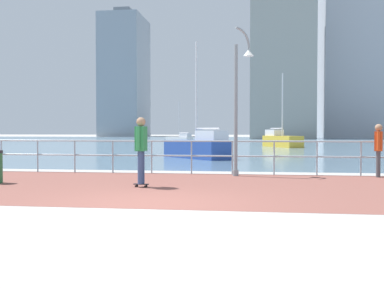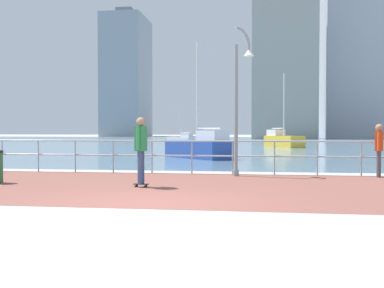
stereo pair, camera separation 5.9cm
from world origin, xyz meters
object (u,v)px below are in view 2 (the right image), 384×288
at_px(sailboat_ivory, 181,139).
at_px(sailboat_blue, 283,140).
at_px(lamppost, 240,94).
at_px(sailboat_white, 199,147).
at_px(bystander, 379,146).
at_px(skateboarder, 141,145).

height_order(sailboat_ivory, sailboat_blue, sailboat_blue).
xyz_separation_m(sailboat_ivory, sailboat_blue, (10.99, -10.79, 0.17)).
distance_m(lamppost, sailboat_white, 9.61).
xyz_separation_m(bystander, sailboat_blue, (-1.42, 26.24, -0.37)).
xyz_separation_m(lamppost, skateboarder, (-2.47, -3.37, -1.58)).
xyz_separation_m(skateboarder, sailboat_ivory, (-5.56, 40.53, -0.65)).
bearing_deg(bystander, skateboarder, -152.95).
relative_size(lamppost, sailboat_ivory, 1.00).
bearing_deg(lamppost, sailboat_blue, 83.59).
bearing_deg(sailboat_ivory, bystander, -71.46).
xyz_separation_m(bystander, sailboat_ivory, (-12.42, 37.03, -0.54)).
relative_size(skateboarder, sailboat_white, 0.29).
height_order(lamppost, bystander, lamppost).
distance_m(skateboarder, sailboat_blue, 30.24).
bearing_deg(sailboat_white, bystander, -52.45).
xyz_separation_m(sailboat_ivory, sailboat_white, (5.56, -28.11, 0.13)).
relative_size(bystander, sailboat_ivory, 0.35).
relative_size(skateboarder, bystander, 1.08).
distance_m(lamppost, sailboat_ivory, 38.08).
bearing_deg(sailboat_blue, skateboarder, -100.36).
distance_m(skateboarder, sailboat_white, 12.43).
relative_size(lamppost, sailboat_blue, 0.73).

